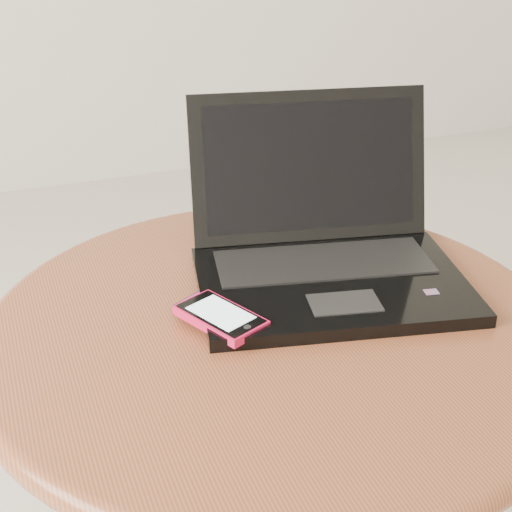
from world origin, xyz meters
name	(u,v)px	position (x,y,z in m)	size (l,w,h in m)	color
table	(273,398)	(0.04, 0.02, 0.44)	(0.71, 0.71, 0.56)	#592715
laptop	(325,249)	(0.15, 0.10, 0.60)	(0.38, 0.36, 0.21)	black
phone_black	(220,314)	(-0.02, 0.05, 0.56)	(0.10, 0.12, 0.01)	black
phone_pink	(221,317)	(-0.02, 0.02, 0.57)	(0.10, 0.12, 0.01)	#D61647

